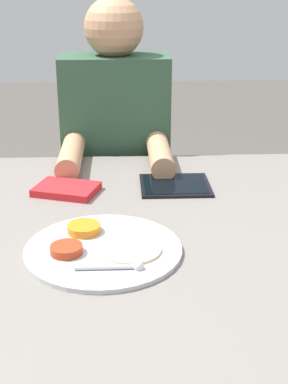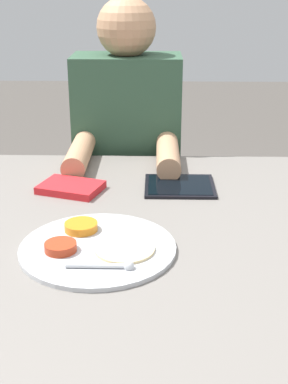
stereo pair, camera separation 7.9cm
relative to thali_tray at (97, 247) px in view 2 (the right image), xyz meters
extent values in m
cube|color=slate|center=(0.09, 0.09, -0.39)|extent=(1.22, 1.09, 0.76)
cylinder|color=#B7BABF|center=(0.00, 0.00, 0.00)|extent=(0.33, 0.33, 0.01)
cylinder|color=orange|center=(-0.04, 0.07, 0.01)|extent=(0.07, 0.07, 0.02)
cylinder|color=#A83319|center=(-0.07, -0.02, 0.01)|extent=(0.07, 0.07, 0.02)
cylinder|color=beige|center=(0.06, -0.02, 0.01)|extent=(0.13, 0.13, 0.01)
cylinder|color=#B7BABF|center=(0.01, -0.09, 0.01)|extent=(0.12, 0.01, 0.01)
sphere|color=#B7BABF|center=(0.07, -0.09, 0.01)|extent=(0.02, 0.02, 0.02)
cube|color=silver|center=(-0.10, 0.33, 0.00)|extent=(0.18, 0.16, 0.01)
cube|color=red|center=(-0.10, 0.33, 0.00)|extent=(0.19, 0.16, 0.02)
cube|color=black|center=(0.19, 0.36, 0.00)|extent=(0.19, 0.17, 0.01)
cube|color=black|center=(0.19, 0.36, 0.00)|extent=(0.17, 0.15, 0.00)
cube|color=black|center=(0.03, 0.78, -0.55)|extent=(0.32, 0.22, 0.44)
cube|color=#2D4C38|center=(0.03, 0.78, -0.02)|extent=(0.36, 0.20, 0.62)
sphere|color=tan|center=(0.03, 0.78, 0.38)|extent=(0.19, 0.19, 0.19)
cylinder|color=tan|center=(-0.11, 0.55, 0.03)|extent=(0.07, 0.30, 0.07)
cylinder|color=tan|center=(0.16, 0.55, 0.03)|extent=(0.07, 0.30, 0.07)
camera|label=1|loc=(0.04, -1.00, 0.53)|focal=50.00mm
camera|label=2|loc=(0.12, -1.00, 0.53)|focal=50.00mm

